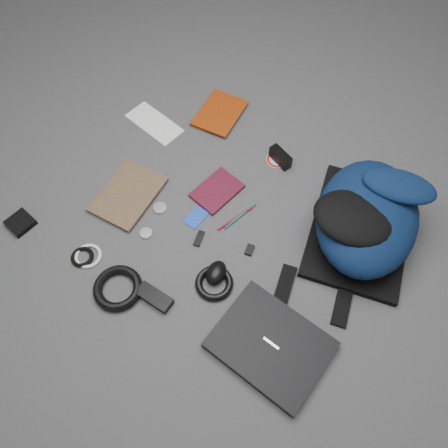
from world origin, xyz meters
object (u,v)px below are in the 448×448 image
Objects in this scene: power_brick at (155,297)px; laptop at (271,345)px; backpack at (367,216)px; mouse at (216,273)px; compact_camera at (280,157)px; dvd_case at (217,191)px; comic_book at (107,184)px; pouch at (20,223)px; textbook_red at (202,107)px.

laptop is at bearing 10.04° from power_brick.
backpack reaches higher than mouse.
compact_camera is 0.72m from power_brick.
backpack is 2.92× the size of dvd_case.
comic_book is at bearing -116.57° from compact_camera.
backpack is 1.54× the size of laptop.
laptop reaches higher than dvd_case.
power_brick is (-0.00, -0.72, -0.01)m from compact_camera.
power_brick is at bearing 8.58° from pouch.
textbook_red is 0.84× the size of comic_book.
backpack reaches higher than dvd_case.
pouch is (-0.47, -0.54, 0.00)m from dvd_case.
power_brick is (0.44, -0.22, 0.00)m from comic_book.
backpack reaches higher than laptop.
textbook_red reaches higher than pouch.
textbook_red is 0.43m from dvd_case.
mouse is at bearing -46.53° from dvd_case.
mouse reaches higher than dvd_case.
backpack is 0.94m from comic_book.
pouch is at bearing -172.68° from mouse.
backpack is 0.54m from mouse.
backpack is 0.53m from laptop.
compact_camera is (-0.40, 0.09, -0.08)m from backpack.
laptop is 1.51× the size of textbook_red.
compact_camera is at bearing 121.56° from laptop.
textbook_red is 0.53m from comic_book.
power_brick is (0.41, -0.75, 0.00)m from textbook_red.
pouch is (-0.68, -0.27, -0.01)m from mouse.
laptop is 0.29m from mouse.
comic_book reaches higher than dvd_case.
comic_book is at bearing 161.70° from mouse.
textbook_red is 2.48× the size of mouse.
dvd_case is 0.47m from power_brick.
comic_book is 0.41m from dvd_case.
laptop is at bearing -50.06° from textbook_red.
compact_camera is (0.11, 0.26, 0.02)m from dvd_case.
textbook_red reaches higher than comic_book.
power_brick is (-0.40, -0.63, -0.09)m from backpack.
power_brick is at bearing -72.24° from textbook_red.
dvd_case is 0.34m from mouse.
textbook_red is 1.83× the size of power_brick.
laptop is 0.72m from compact_camera.
comic_book is (-0.83, 0.12, -0.01)m from laptop.
mouse reaches higher than power_brick.
comic_book is 2.94× the size of mouse.
comic_book is (-0.85, -0.41, -0.10)m from backpack.
comic_book is at bearing 68.07° from pouch.
dvd_case is at bearing 24.93° from comic_book.
backpack is at bearing 52.23° from power_brick.
laptop reaches higher than textbook_red.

